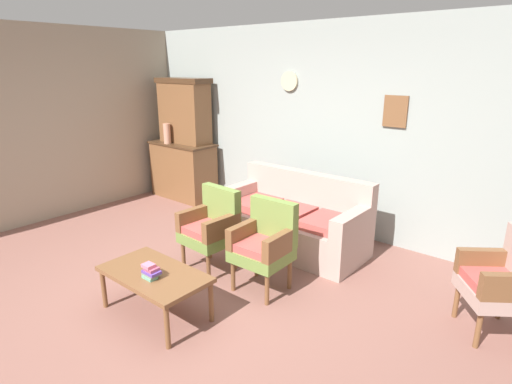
% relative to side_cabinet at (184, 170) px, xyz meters
% --- Properties ---
extents(ground_plane, '(7.68, 7.68, 0.00)m').
position_rel_side_cabinet_xyz_m(ground_plane, '(2.50, -2.25, -0.47)').
color(ground_plane, '#84564C').
extents(wall_back_with_decor, '(6.40, 0.09, 2.70)m').
position_rel_side_cabinet_xyz_m(wall_back_with_decor, '(2.50, 0.38, 0.89)').
color(wall_back_with_decor, '#939E99').
rests_on(wall_back_with_decor, ground).
extents(wall_left_side, '(0.06, 5.20, 2.70)m').
position_rel_side_cabinet_xyz_m(wall_left_side, '(-0.73, -2.25, 0.88)').
color(wall_left_side, gray).
rests_on(wall_left_side, ground).
extents(side_cabinet, '(1.16, 0.55, 0.93)m').
position_rel_side_cabinet_xyz_m(side_cabinet, '(0.00, 0.00, 0.00)').
color(side_cabinet, brown).
rests_on(side_cabinet, ground).
extents(cabinet_upper_hutch, '(0.99, 0.38, 1.03)m').
position_rel_side_cabinet_xyz_m(cabinet_upper_hutch, '(0.00, 0.08, 0.98)').
color(cabinet_upper_hutch, brown).
rests_on(cabinet_upper_hutch, side_cabinet).
extents(vase_on_cabinet, '(0.12, 0.12, 0.32)m').
position_rel_side_cabinet_xyz_m(vase_on_cabinet, '(-0.15, -0.18, 0.63)').
color(vase_on_cabinet, tan).
rests_on(vase_on_cabinet, side_cabinet).
extents(floral_couch, '(1.80, 0.80, 0.90)m').
position_rel_side_cabinet_xyz_m(floral_couch, '(2.57, -0.47, -0.14)').
color(floral_couch, tan).
rests_on(floral_couch, ground).
extents(armchair_near_couch_end, '(0.55, 0.52, 0.90)m').
position_rel_side_cabinet_xyz_m(armchair_near_couch_end, '(2.21, -1.50, 0.03)').
color(armchair_near_couch_end, olive).
rests_on(armchair_near_couch_end, ground).
extents(armchair_near_cabinet, '(0.54, 0.51, 0.90)m').
position_rel_side_cabinet_xyz_m(armchair_near_cabinet, '(2.92, -1.47, 0.03)').
color(armchair_near_cabinet, olive).
rests_on(armchair_near_cabinet, ground).
extents(wingback_chair_by_fireplace, '(0.70, 0.71, 0.90)m').
position_rel_side_cabinet_xyz_m(wingback_chair_by_fireplace, '(4.87, -0.80, 0.03)').
color(wingback_chair_by_fireplace, tan).
rests_on(wingback_chair_by_fireplace, ground).
extents(coffee_table, '(1.00, 0.56, 0.42)m').
position_rel_side_cabinet_xyz_m(coffee_table, '(2.47, -2.46, -0.09)').
color(coffee_table, brown).
rests_on(coffee_table, ground).
extents(book_stack_on_table, '(0.15, 0.12, 0.12)m').
position_rel_side_cabinet_xyz_m(book_stack_on_table, '(2.53, -2.54, 0.01)').
color(book_stack_on_table, '#68A488').
rests_on(book_stack_on_table, coffee_table).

